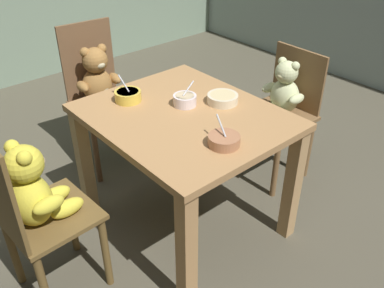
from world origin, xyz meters
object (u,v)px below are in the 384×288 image
object	(u,v)px
dining_table	(185,136)
teddy_chair_near_left	(99,86)
porridge_bowl_cream_far_center	(223,98)
teddy_chair_far_center	(282,100)
porridge_bowl_white_center	(185,100)
porridge_bowl_terracotta_near_right	(224,140)
teddy_chair_near_front	(34,199)
porridge_bowl_yellow_near_left	(128,96)

from	to	relation	value
dining_table	teddy_chair_near_left	xyz separation A→B (m)	(-0.86, 0.00, -0.02)
dining_table	porridge_bowl_cream_far_center	bearing A→B (deg)	80.70
teddy_chair_far_center	porridge_bowl_white_center	world-z (taller)	teddy_chair_far_center
porridge_bowl_terracotta_near_right	teddy_chair_far_center	bearing A→B (deg)	111.01
dining_table	teddy_chair_near_front	world-z (taller)	teddy_chair_near_front
porridge_bowl_terracotta_near_right	porridge_bowl_white_center	xyz separation A→B (m)	(-0.40, 0.12, 0.00)
dining_table	porridge_bowl_yellow_near_left	world-z (taller)	porridge_bowl_yellow_near_left
teddy_chair_far_center	porridge_bowl_yellow_near_left	size ratio (longest dim) A/B	5.60
porridge_bowl_terracotta_near_right	porridge_bowl_cream_far_center	bearing A→B (deg)	136.36
porridge_bowl_yellow_near_left	teddy_chair_near_left	bearing A→B (deg)	166.82
porridge_bowl_white_center	teddy_chair_far_center	bearing A→B (deg)	83.70
porridge_bowl_cream_far_center	porridge_bowl_terracotta_near_right	size ratio (longest dim) A/B	1.07
dining_table	teddy_chair_near_front	distance (m)	0.79
porridge_bowl_yellow_near_left	porridge_bowl_terracotta_near_right	distance (m)	0.64
teddy_chair_near_front	porridge_bowl_white_center	xyz separation A→B (m)	(-0.02, 0.85, 0.18)
porridge_bowl_cream_far_center	porridge_bowl_yellow_near_left	bearing A→B (deg)	-133.46
teddy_chair_far_center	porridge_bowl_terracotta_near_right	bearing A→B (deg)	21.81
teddy_chair_near_front	porridge_bowl_terracotta_near_right	size ratio (longest dim) A/B	6.16
teddy_chair_far_center	porridge_bowl_white_center	xyz separation A→B (m)	(-0.08, -0.72, 0.21)
teddy_chair_near_left	porridge_bowl_terracotta_near_right	bearing A→B (deg)	2.76
porridge_bowl_white_center	teddy_chair_near_front	bearing A→B (deg)	-88.88
dining_table	porridge_bowl_terracotta_near_right	distance (m)	0.37
teddy_chair_near_front	porridge_bowl_white_center	world-z (taller)	teddy_chair_near_front
teddy_chair_near_left	porridge_bowl_cream_far_center	distance (m)	0.95
teddy_chair_far_center	teddy_chair_near_front	distance (m)	1.57
porridge_bowl_yellow_near_left	porridge_bowl_white_center	world-z (taller)	porridge_bowl_yellow_near_left
teddy_chair_far_center	porridge_bowl_cream_far_center	world-z (taller)	teddy_chair_far_center
porridge_bowl_yellow_near_left	porridge_bowl_cream_far_center	xyz separation A→B (m)	(0.34, 0.36, -0.01)
teddy_chair_near_front	porridge_bowl_cream_far_center	xyz separation A→B (m)	(0.09, 1.01, 0.17)
porridge_bowl_yellow_near_left	porridge_bowl_white_center	bearing A→B (deg)	39.69
teddy_chair_near_left	porridge_bowl_white_center	xyz separation A→B (m)	(0.79, 0.06, 0.18)
teddy_chair_far_center	porridge_bowl_yellow_near_left	xyz separation A→B (m)	(-0.31, -0.91, 0.21)
teddy_chair_near_front	porridge_bowl_yellow_near_left	size ratio (longest dim) A/B	6.21
teddy_chair_near_left	teddy_chair_near_front	bearing A→B (deg)	-38.65
porridge_bowl_cream_far_center	teddy_chair_near_front	bearing A→B (deg)	-95.12
porridge_bowl_yellow_near_left	porridge_bowl_terracotta_near_right	xyz separation A→B (m)	(0.63, 0.08, -0.00)
dining_table	porridge_bowl_terracotta_near_right	bearing A→B (deg)	-9.18
porridge_bowl_yellow_near_left	porridge_bowl_cream_far_center	size ratio (longest dim) A/B	0.93
porridge_bowl_white_center	porridge_bowl_cream_far_center	bearing A→B (deg)	57.04
porridge_bowl_yellow_near_left	porridge_bowl_white_center	xyz separation A→B (m)	(0.23, 0.19, -0.00)
porridge_bowl_yellow_near_left	porridge_bowl_cream_far_center	bearing A→B (deg)	46.54
dining_table	porridge_bowl_yellow_near_left	distance (m)	0.36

